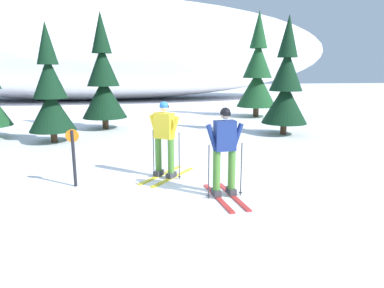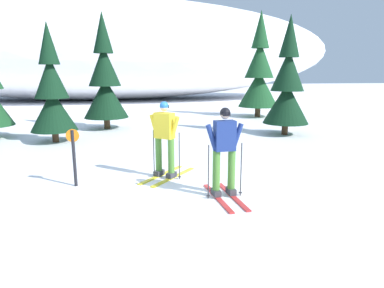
# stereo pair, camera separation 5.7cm
# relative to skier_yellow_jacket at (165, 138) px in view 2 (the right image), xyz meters

# --- Properties ---
(ground_plane) EXTENTS (120.00, 120.00, 0.00)m
(ground_plane) POSITION_rel_skier_yellow_jacket_xyz_m (-0.57, -0.64, -0.96)
(ground_plane) COLOR white
(skier_yellow_jacket) EXTENTS (1.44, 1.64, 1.81)m
(skier_yellow_jacket) POSITION_rel_skier_yellow_jacket_xyz_m (0.00, 0.00, 0.00)
(skier_yellow_jacket) COLOR gold
(skier_yellow_jacket) RESTS_ON ground
(skier_navy_jacket) EXTENTS (0.79, 1.64, 1.80)m
(skier_navy_jacket) POSITION_rel_skier_yellow_jacket_xyz_m (1.08, -1.42, -0.01)
(skier_navy_jacket) COLOR red
(skier_navy_jacket) RESTS_ON ground
(pine_tree_center_left) EXTENTS (1.60, 1.60, 4.15)m
(pine_tree_center_left) POSITION_rel_skier_yellow_jacket_xyz_m (-3.60, 4.76, 0.77)
(pine_tree_center_left) COLOR #47301E
(pine_tree_center_left) RESTS_ON ground
(pine_tree_center) EXTENTS (1.91, 1.91, 4.94)m
(pine_tree_center) POSITION_rel_skier_yellow_jacket_xyz_m (-2.05, 7.49, 1.10)
(pine_tree_center) COLOR #47301E
(pine_tree_center) RESTS_ON ground
(pine_tree_center_right) EXTENTS (1.78, 1.78, 4.60)m
(pine_tree_center_right) POSITION_rel_skier_yellow_jacket_xyz_m (5.13, 4.99, 0.96)
(pine_tree_center_right) COLOR #47301E
(pine_tree_center_right) RESTS_ON ground
(pine_tree_far_right) EXTENTS (2.18, 2.18, 5.65)m
(pine_tree_far_right) POSITION_rel_skier_yellow_jacket_xyz_m (5.86, 10.43, 1.40)
(pine_tree_far_right) COLOR #47301E
(pine_tree_far_right) RESTS_ON ground
(snow_ridge_background) EXTENTS (42.03, 16.03, 8.66)m
(snow_ridge_background) POSITION_rel_skier_yellow_jacket_xyz_m (-4.27, 24.08, 3.37)
(snow_ridge_background) COLOR white
(snow_ridge_background) RESTS_ON ground
(trail_marker_post) EXTENTS (0.28, 0.07, 1.27)m
(trail_marker_post) POSITION_rel_skier_yellow_jacket_xyz_m (-2.00, -0.33, -0.23)
(trail_marker_post) COLOR black
(trail_marker_post) RESTS_ON ground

